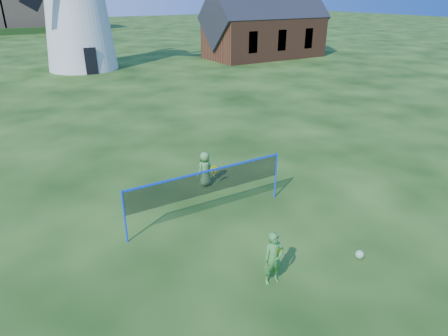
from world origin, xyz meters
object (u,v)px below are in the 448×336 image
chapel (265,28)px  play_ball (360,255)px  badminton_net (208,183)px  player_girl (273,258)px  player_boy (205,169)px

chapel → play_ball: 34.40m
badminton_net → play_ball: (2.33, -3.73, -1.03)m
player_girl → player_boy: (1.08, 5.27, -0.04)m
chapel → badminton_net: bearing=-129.0°
chapel → player_girl: (-20.64, -28.63, -2.27)m
chapel → player_girl: size_ratio=9.37×
chapel → badminton_net: (-20.53, -25.32, -1.79)m
badminton_net → play_ball: badminton_net is taller
badminton_net → play_ball: bearing=-58.0°
player_boy → chapel: bearing=-144.5°
player_girl → play_ball: bearing=-0.3°
player_boy → play_ball: size_ratio=5.57×
chapel → play_ball: (-18.20, -29.06, -2.82)m
player_boy → player_girl: bearing=63.9°
badminton_net → play_ball: 4.52m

